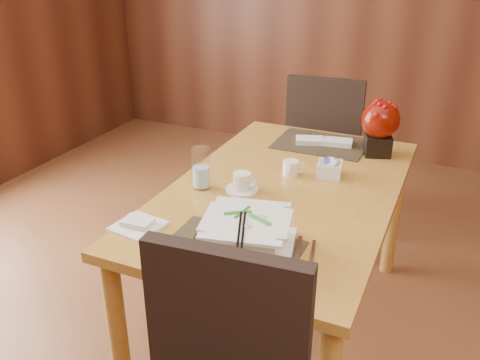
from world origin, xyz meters
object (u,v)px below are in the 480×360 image
at_px(water_glass, 201,168).
at_px(far_chair, 325,143).
at_px(soup_setting, 246,235).
at_px(berry_decor, 380,125).
at_px(dining_table, 284,207).
at_px(creamer_jug, 291,168).
at_px(bread_plate, 138,226).
at_px(coffee_cup, 242,183).
at_px(sugar_caddy, 330,169).

bearing_deg(water_glass, far_chair, 80.12).
relative_size(soup_setting, berry_decor, 1.38).
xyz_separation_m(dining_table, berry_decor, (0.28, 0.53, 0.25)).
bearing_deg(soup_setting, creamer_jug, 83.14).
bearing_deg(far_chair, bread_plate, 75.74).
height_order(soup_setting, coffee_cup, soup_setting).
height_order(soup_setting, sugar_caddy, soup_setting).
relative_size(water_glass, sugar_caddy, 1.69).
bearing_deg(dining_table, soup_setting, -84.66).
distance_m(soup_setting, coffee_cup, 0.46).
bearing_deg(sugar_caddy, creamer_jug, -159.16).
relative_size(dining_table, coffee_cup, 10.82).
distance_m(water_glass, bread_plate, 0.40).
bearing_deg(bread_plate, soup_setting, 2.24).
bearing_deg(creamer_jug, coffee_cup, -137.68).
height_order(creamer_jug, sugar_caddy, creamer_jug).
bearing_deg(coffee_cup, berry_decor, 55.37).
height_order(sugar_caddy, far_chair, far_chair).
height_order(dining_table, water_glass, water_glass).
distance_m(water_glass, berry_decor, 0.90).
xyz_separation_m(sugar_caddy, bread_plate, (-0.51, -0.72, -0.03)).
relative_size(dining_table, far_chair, 1.51).
distance_m(dining_table, bread_plate, 0.66).
distance_m(soup_setting, bread_plate, 0.42).
bearing_deg(soup_setting, dining_table, 82.51).
bearing_deg(water_glass, dining_table, 25.07).
xyz_separation_m(water_glass, creamer_jug, (0.30, 0.28, -0.06)).
xyz_separation_m(soup_setting, water_glass, (-0.36, 0.37, 0.03)).
relative_size(coffee_cup, sugar_caddy, 1.33).
xyz_separation_m(creamer_jug, berry_decor, (0.30, 0.40, 0.12)).
distance_m(creamer_jug, bread_plate, 0.75).
height_order(water_glass, bread_plate, water_glass).
relative_size(coffee_cup, water_glass, 0.79).
relative_size(creamer_jug, sugar_caddy, 0.87).
relative_size(soup_setting, coffee_cup, 2.64).
xyz_separation_m(creamer_jug, bread_plate, (-0.35, -0.66, -0.03)).
bearing_deg(bread_plate, water_glass, 82.11).
distance_m(sugar_caddy, far_chair, 0.94).
bearing_deg(dining_table, berry_decor, 61.51).
xyz_separation_m(sugar_caddy, berry_decor, (0.14, 0.34, 0.12)).
xyz_separation_m(dining_table, creamer_jug, (-0.02, 0.13, 0.13)).
bearing_deg(far_chair, coffee_cup, 82.91).
bearing_deg(far_chair, soup_setting, 90.69).
xyz_separation_m(coffee_cup, bread_plate, (-0.22, -0.43, -0.03)).
height_order(water_glass, far_chair, far_chair).
relative_size(dining_table, berry_decor, 5.64).
distance_m(coffee_cup, creamer_jug, 0.27).
bearing_deg(sugar_caddy, soup_setting, -97.39).
distance_m(dining_table, water_glass, 0.40).
distance_m(water_glass, creamer_jug, 0.41).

